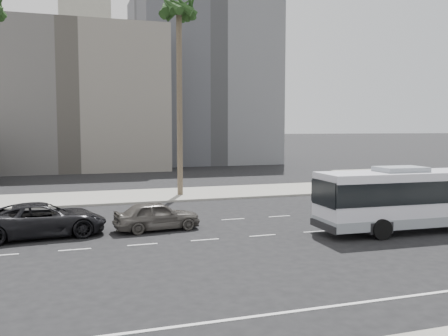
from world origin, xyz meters
name	(u,v)px	position (x,y,z in m)	size (l,w,h in m)	color
ground	(316,232)	(0.00, 0.00, 0.00)	(700.00, 700.00, 0.00)	black
sidewalk_north	(224,192)	(0.00, 15.50, 0.07)	(120.00, 7.00, 0.15)	gray
midrise_beige_west	(68,100)	(-12.00, 45.00, 9.00)	(24.00, 18.00, 18.00)	#615E5A
midrise_gray_center	(200,79)	(8.00, 52.00, 13.00)	(20.00, 20.00, 26.00)	#525359
civic_tower	(85,65)	(-2.00, 250.00, 38.83)	(42.00, 42.00, 129.00)	beige
highrise_right	(179,71)	(45.00, 230.00, 35.00)	(26.00, 26.00, 70.00)	#52565C
highrise_far	(209,87)	(70.00, 260.00, 30.00)	(22.00, 22.00, 60.00)	#52565C
city_bus	(425,197)	(5.65, -1.38, 1.79)	(11.91, 3.03, 3.40)	silver
car_a	(157,216)	(-7.78, 3.00, 0.77)	(4.51, 1.82, 1.54)	#54504A
car_b	(43,220)	(-13.45, 3.24, 0.85)	(6.13, 2.83, 1.70)	black
palm_near	(179,13)	(-3.85, 14.72, 14.15)	(4.64, 4.64, 15.62)	brown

